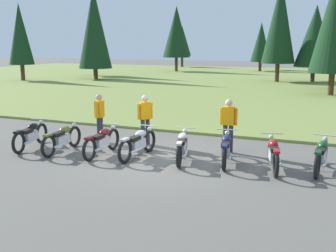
% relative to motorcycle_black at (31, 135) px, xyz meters
% --- Properties ---
extents(ground_plane, '(140.00, 140.00, 0.00)m').
position_rel_motorcycle_black_xyz_m(ground_plane, '(4.40, 0.33, -0.44)').
color(ground_plane, '#605B54').
extents(grass_moorland, '(80.00, 44.00, 0.10)m').
position_rel_motorcycle_black_xyz_m(grass_moorland, '(4.40, 25.95, -0.39)').
color(grass_moorland, olive).
rests_on(grass_moorland, ground).
extents(forest_treeline, '(44.43, 30.23, 8.72)m').
position_rel_motorcycle_black_xyz_m(forest_treeline, '(3.30, 29.11, 3.90)').
color(forest_treeline, '#47331E').
rests_on(forest_treeline, ground).
extents(motorcycle_black, '(0.69, 2.08, 0.88)m').
position_rel_motorcycle_black_xyz_m(motorcycle_black, '(0.00, 0.00, 0.00)').
color(motorcycle_black, black).
rests_on(motorcycle_black, ground).
extents(motorcycle_olive, '(0.62, 2.10, 0.88)m').
position_rel_motorcycle_black_xyz_m(motorcycle_olive, '(1.22, 0.01, 0.00)').
color(motorcycle_olive, black).
rests_on(motorcycle_olive, ground).
extents(motorcycle_maroon, '(0.62, 2.10, 0.88)m').
position_rel_motorcycle_black_xyz_m(motorcycle_maroon, '(2.57, 0.15, 0.00)').
color(motorcycle_maroon, black).
rests_on(motorcycle_maroon, ground).
extents(motorcycle_silver, '(0.62, 2.10, 0.88)m').
position_rel_motorcycle_black_xyz_m(motorcycle_silver, '(3.67, 0.36, 0.00)').
color(motorcycle_silver, black).
rests_on(motorcycle_silver, ground).
extents(motorcycle_cream, '(0.76, 2.06, 0.88)m').
position_rel_motorcycle_black_xyz_m(motorcycle_cream, '(5.02, 0.50, 0.00)').
color(motorcycle_cream, black).
rests_on(motorcycle_cream, ground).
extents(motorcycle_navy, '(0.72, 2.08, 0.88)m').
position_rel_motorcycle_black_xyz_m(motorcycle_navy, '(6.25, 0.71, 0.00)').
color(motorcycle_navy, black).
rests_on(motorcycle_navy, ground).
extents(motorcycle_red, '(0.76, 2.06, 0.88)m').
position_rel_motorcycle_black_xyz_m(motorcycle_red, '(7.56, 0.67, 0.00)').
color(motorcycle_red, black).
rests_on(motorcycle_red, ground).
extents(motorcycle_british_green, '(0.62, 2.10, 0.88)m').
position_rel_motorcycle_black_xyz_m(motorcycle_british_green, '(8.76, 0.98, 0.00)').
color(motorcycle_british_green, black).
rests_on(motorcycle_british_green, ground).
extents(rider_in_hivis_vest, '(0.27, 0.54, 1.67)m').
position_rel_motorcycle_black_xyz_m(rider_in_hivis_vest, '(1.63, 1.56, 0.51)').
color(rider_in_hivis_vest, '#2D2D38').
rests_on(rider_in_hivis_vest, ground).
extents(rider_with_back_turned, '(0.40, 0.44, 1.67)m').
position_rel_motorcycle_black_xyz_m(rider_with_back_turned, '(3.20, 1.85, 0.51)').
color(rider_with_back_turned, '#2D2D38').
rests_on(rider_with_back_turned, ground).
extents(rider_near_row_end, '(0.55, 0.25, 1.67)m').
position_rel_motorcycle_black_xyz_m(rider_near_row_end, '(6.00, 1.91, 0.51)').
color(rider_near_row_end, '#2D2D38').
rests_on(rider_near_row_end, ground).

